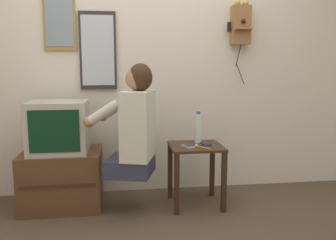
{
  "coord_description": "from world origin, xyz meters",
  "views": [
    {
      "loc": [
        -0.24,
        -2.26,
        1.21
      ],
      "look_at": [
        0.16,
        0.64,
        0.77
      ],
      "focal_mm": 38.0,
      "sensor_mm": 36.0,
      "label": 1
    }
  ],
  "objects_px": {
    "cell_phone_held": "(188,146)",
    "cell_phone_spare": "(205,144)",
    "framed_picture": "(59,21)",
    "water_bottle": "(198,128)",
    "television": "(59,127)",
    "person": "(135,125)",
    "wall_mirror": "(98,51)",
    "wall_phone_antique": "(241,24)",
    "toothbrush": "(202,147)"
  },
  "relations": [
    {
      "from": "wall_mirror",
      "to": "toothbrush",
      "type": "relative_size",
      "value": 5.27
    },
    {
      "from": "television",
      "to": "cell_phone_spare",
      "type": "relative_size",
      "value": 3.55
    },
    {
      "from": "cell_phone_spare",
      "to": "toothbrush",
      "type": "height_order",
      "value": "toothbrush"
    },
    {
      "from": "wall_mirror",
      "to": "cell_phone_spare",
      "type": "distance_m",
      "value": 1.3
    },
    {
      "from": "framed_picture",
      "to": "cell_phone_spare",
      "type": "height_order",
      "value": "framed_picture"
    },
    {
      "from": "television",
      "to": "framed_picture",
      "type": "bearing_deg",
      "value": 91.18
    },
    {
      "from": "water_bottle",
      "to": "toothbrush",
      "type": "relative_size",
      "value": 2.11
    },
    {
      "from": "television",
      "to": "wall_phone_antique",
      "type": "distance_m",
      "value": 1.91
    },
    {
      "from": "toothbrush",
      "to": "television",
      "type": "bearing_deg",
      "value": 130.28
    },
    {
      "from": "framed_picture",
      "to": "water_bottle",
      "type": "height_order",
      "value": "framed_picture"
    },
    {
      "from": "cell_phone_spare",
      "to": "wall_mirror",
      "type": "bearing_deg",
      "value": 144.33
    },
    {
      "from": "toothbrush",
      "to": "person",
      "type": "bearing_deg",
      "value": 138.4
    },
    {
      "from": "cell_phone_spare",
      "to": "water_bottle",
      "type": "bearing_deg",
      "value": 111.35
    },
    {
      "from": "framed_picture",
      "to": "television",
      "type": "bearing_deg",
      "value": -88.82
    },
    {
      "from": "person",
      "to": "wall_mirror",
      "type": "height_order",
      "value": "wall_mirror"
    },
    {
      "from": "wall_phone_antique",
      "to": "cell_phone_held",
      "type": "bearing_deg",
      "value": -142.7
    },
    {
      "from": "cell_phone_spare",
      "to": "toothbrush",
      "type": "relative_size",
      "value": 1.0
    },
    {
      "from": "person",
      "to": "wall_mirror",
      "type": "relative_size",
      "value": 1.3
    },
    {
      "from": "cell_phone_spare",
      "to": "person",
      "type": "bearing_deg",
      "value": 178.37
    },
    {
      "from": "framed_picture",
      "to": "wall_mirror",
      "type": "bearing_deg",
      "value": -0.54
    },
    {
      "from": "television",
      "to": "wall_phone_antique",
      "type": "relative_size",
      "value": 0.6
    },
    {
      "from": "water_bottle",
      "to": "toothbrush",
      "type": "height_order",
      "value": "water_bottle"
    },
    {
      "from": "person",
      "to": "water_bottle",
      "type": "xyz_separation_m",
      "value": [
        0.57,
        0.19,
        -0.07
      ]
    },
    {
      "from": "television",
      "to": "water_bottle",
      "type": "bearing_deg",
      "value": -0.26
    },
    {
      "from": "television",
      "to": "cell_phone_held",
      "type": "relative_size",
      "value": 3.46
    },
    {
      "from": "television",
      "to": "cell_phone_spare",
      "type": "xyz_separation_m",
      "value": [
        1.25,
        -0.08,
        -0.16
      ]
    },
    {
      "from": "wall_phone_antique",
      "to": "framed_picture",
      "type": "bearing_deg",
      "value": 178.49
    },
    {
      "from": "cell_phone_held",
      "to": "toothbrush",
      "type": "bearing_deg",
      "value": -49.19
    },
    {
      "from": "framed_picture",
      "to": "cell_phone_held",
      "type": "distance_m",
      "value": 1.6
    },
    {
      "from": "wall_mirror",
      "to": "cell_phone_held",
      "type": "height_order",
      "value": "wall_mirror"
    },
    {
      "from": "cell_phone_held",
      "to": "cell_phone_spare",
      "type": "relative_size",
      "value": 1.03
    },
    {
      "from": "cell_phone_held",
      "to": "framed_picture",
      "type": "bearing_deg",
      "value": 134.42
    },
    {
      "from": "television",
      "to": "cell_phone_held",
      "type": "distance_m",
      "value": 1.11
    },
    {
      "from": "television",
      "to": "toothbrush",
      "type": "bearing_deg",
      "value": -10.08
    },
    {
      "from": "framed_picture",
      "to": "water_bottle",
      "type": "bearing_deg",
      "value": -15.58
    },
    {
      "from": "person",
      "to": "television",
      "type": "height_order",
      "value": "person"
    },
    {
      "from": "water_bottle",
      "to": "television",
      "type": "bearing_deg",
      "value": 179.74
    },
    {
      "from": "television",
      "to": "cell_phone_spare",
      "type": "distance_m",
      "value": 1.26
    },
    {
      "from": "television",
      "to": "water_bottle",
      "type": "relative_size",
      "value": 1.69
    },
    {
      "from": "wall_mirror",
      "to": "cell_phone_spare",
      "type": "xyz_separation_m",
      "value": [
        0.93,
        -0.41,
        -0.81
      ]
    },
    {
      "from": "person",
      "to": "wall_phone_antique",
      "type": "xyz_separation_m",
      "value": [
        1.03,
        0.48,
        0.86
      ]
    },
    {
      "from": "cell_phone_held",
      "to": "water_bottle",
      "type": "bearing_deg",
      "value": 30.27
    },
    {
      "from": "person",
      "to": "cell_phone_spare",
      "type": "relative_size",
      "value": 6.82
    },
    {
      "from": "person",
      "to": "cell_phone_spare",
      "type": "bearing_deg",
      "value": -63.5
    },
    {
      "from": "wall_mirror",
      "to": "cell_phone_held",
      "type": "xyz_separation_m",
      "value": [
        0.76,
        -0.48,
        -0.81
      ]
    },
    {
      "from": "wall_phone_antique",
      "to": "water_bottle",
      "type": "bearing_deg",
      "value": -147.7
    },
    {
      "from": "framed_picture",
      "to": "wall_mirror",
      "type": "distance_m",
      "value": 0.42
    },
    {
      "from": "person",
      "to": "television",
      "type": "bearing_deg",
      "value": 89.42
    },
    {
      "from": "framed_picture",
      "to": "cell_phone_spare",
      "type": "distance_m",
      "value": 1.7
    },
    {
      "from": "wall_phone_antique",
      "to": "cell_phone_held",
      "type": "xyz_separation_m",
      "value": [
        -0.58,
        -0.44,
        -1.06
      ]
    }
  ]
}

